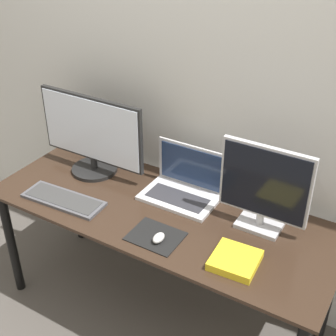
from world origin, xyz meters
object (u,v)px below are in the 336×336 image
object	(u,v)px
monitor_left	(92,136)
book	(235,260)
laptop	(184,184)
keyboard	(63,200)
mouse	(159,238)
monitor_right	(264,188)

from	to	relation	value
monitor_left	book	xyz separation A→B (m)	(0.97, -0.29, -0.20)
laptop	keyboard	xyz separation A→B (m)	(-0.49, -0.36, -0.05)
monitor_left	book	world-z (taller)	monitor_left
monitor_left	book	bearing A→B (deg)	-16.59
monitor_left	keyboard	xyz separation A→B (m)	(0.05, -0.31, -0.21)
keyboard	book	xyz separation A→B (m)	(0.92, 0.02, 0.01)
mouse	laptop	bearing A→B (deg)	102.65
monitor_right	keyboard	distance (m)	0.99
mouse	book	size ratio (longest dim) A/B	0.35
monitor_left	mouse	distance (m)	0.73
monitor_right	book	xyz separation A→B (m)	(0.00, -0.29, -0.19)
laptop	mouse	size ratio (longest dim) A/B	5.30
book	mouse	bearing A→B (deg)	-172.44
monitor_right	book	size ratio (longest dim) A/B	2.07
monitor_right	keyboard	bearing A→B (deg)	-161.13
monitor_left	book	size ratio (longest dim) A/B	3.16
mouse	book	bearing A→B (deg)	7.56
monitor_left	book	distance (m)	1.03
monitor_left	mouse	bearing A→B (deg)	-28.22
monitor_left	monitor_right	world-z (taller)	monitor_left
monitor_left	laptop	size ratio (longest dim) A/B	1.69
laptop	book	bearing A→B (deg)	-37.90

